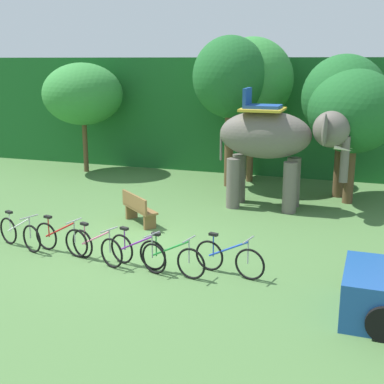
{
  "coord_description": "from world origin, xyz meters",
  "views": [
    {
      "loc": [
        5.36,
        -11.42,
        4.63
      ],
      "look_at": [
        1.23,
        1.0,
        1.3
      ],
      "focal_mm": 48.81,
      "sensor_mm": 36.0,
      "label": 1
    }
  ],
  "objects_px": {
    "tree_center_right": "(354,112)",
    "bike_purple": "(137,252)",
    "tree_right": "(230,78)",
    "tree_far_right": "(344,99)",
    "wooden_bench": "(138,208)",
    "bike_white": "(20,234)",
    "tree_far_left": "(252,80)",
    "tree_left": "(245,88)",
    "bike_pink": "(97,247)",
    "bike_blue": "(229,258)",
    "bike_red": "(61,238)",
    "bike_green": "(171,258)",
    "tree_center_left": "(83,94)",
    "elephant": "(276,140)"
  },
  "relations": [
    {
      "from": "tree_center_right",
      "to": "bike_purple",
      "type": "bearing_deg",
      "value": -120.34
    },
    {
      "from": "tree_right",
      "to": "bike_purple",
      "type": "xyz_separation_m",
      "value": [
        0.06,
        -8.45,
        -3.6
      ]
    },
    {
      "from": "tree_far_right",
      "to": "wooden_bench",
      "type": "relative_size",
      "value": 3.41
    },
    {
      "from": "tree_far_right",
      "to": "bike_white",
      "type": "xyz_separation_m",
      "value": [
        -7.3,
        -7.84,
        -2.98
      ]
    },
    {
      "from": "bike_purple",
      "to": "tree_far_left",
      "type": "bearing_deg",
      "value": 86.79
    },
    {
      "from": "tree_left",
      "to": "bike_pink",
      "type": "height_order",
      "value": "tree_left"
    },
    {
      "from": "tree_far_left",
      "to": "tree_center_right",
      "type": "bearing_deg",
      "value": -28.89
    },
    {
      "from": "tree_far_left",
      "to": "bike_purple",
      "type": "distance_m",
      "value": 10.09
    },
    {
      "from": "bike_blue",
      "to": "bike_red",
      "type": "bearing_deg",
      "value": -179.9
    },
    {
      "from": "tree_right",
      "to": "bike_pink",
      "type": "bearing_deg",
      "value": -96.67
    },
    {
      "from": "bike_green",
      "to": "tree_far_left",
      "type": "bearing_deg",
      "value": 91.94
    },
    {
      "from": "tree_right",
      "to": "bike_white",
      "type": "xyz_separation_m",
      "value": [
        -3.3,
        -8.18,
        -3.6
      ]
    },
    {
      "from": "tree_right",
      "to": "tree_far_right",
      "type": "relative_size",
      "value": 1.14
    },
    {
      "from": "tree_center_right",
      "to": "bike_green",
      "type": "relative_size",
      "value": 2.6
    },
    {
      "from": "tree_left",
      "to": "bike_purple",
      "type": "xyz_separation_m",
      "value": [
        -0.16,
        -9.95,
        -3.19
      ]
    },
    {
      "from": "wooden_bench",
      "to": "bike_purple",
      "type": "bearing_deg",
      "value": -66.16
    },
    {
      "from": "bike_green",
      "to": "bike_blue",
      "type": "bearing_deg",
      "value": 17.07
    },
    {
      "from": "wooden_bench",
      "to": "tree_right",
      "type": "bearing_deg",
      "value": 76.55
    },
    {
      "from": "tree_center_left",
      "to": "wooden_bench",
      "type": "height_order",
      "value": "tree_center_left"
    },
    {
      "from": "tree_far_right",
      "to": "wooden_bench",
      "type": "distance_m",
      "value": 7.87
    },
    {
      "from": "tree_right",
      "to": "bike_blue",
      "type": "bearing_deg",
      "value": -75.39
    },
    {
      "from": "bike_blue",
      "to": "wooden_bench",
      "type": "xyz_separation_m",
      "value": [
        -3.42,
        2.77,
        0.09
      ]
    },
    {
      "from": "tree_right",
      "to": "bike_white",
      "type": "bearing_deg",
      "value": -111.95
    },
    {
      "from": "bike_blue",
      "to": "wooden_bench",
      "type": "bearing_deg",
      "value": 141.01
    },
    {
      "from": "tree_far_left",
      "to": "wooden_bench",
      "type": "height_order",
      "value": "tree_far_left"
    },
    {
      "from": "tree_far_left",
      "to": "bike_white",
      "type": "relative_size",
      "value": 3.36
    },
    {
      "from": "elephant",
      "to": "bike_red",
      "type": "xyz_separation_m",
      "value": [
        -4.23,
        -5.72,
        -1.82
      ]
    },
    {
      "from": "bike_white",
      "to": "bike_purple",
      "type": "distance_m",
      "value": 3.37
    },
    {
      "from": "bike_white",
      "to": "bike_red",
      "type": "distance_m",
      "value": 1.19
    },
    {
      "from": "tree_center_right",
      "to": "bike_blue",
      "type": "relative_size",
      "value": 2.61
    },
    {
      "from": "tree_far_right",
      "to": "bike_pink",
      "type": "height_order",
      "value": "tree_far_right"
    },
    {
      "from": "bike_pink",
      "to": "bike_blue",
      "type": "bearing_deg",
      "value": 5.05
    },
    {
      "from": "tree_far_left",
      "to": "wooden_bench",
      "type": "relative_size",
      "value": 3.87
    },
    {
      "from": "bike_white",
      "to": "bike_purple",
      "type": "bearing_deg",
      "value": -4.59
    },
    {
      "from": "tree_far_right",
      "to": "elephant",
      "type": "xyz_separation_m",
      "value": [
        -1.88,
        -2.11,
        -1.16
      ]
    },
    {
      "from": "bike_green",
      "to": "bike_blue",
      "type": "height_order",
      "value": "same"
    },
    {
      "from": "bike_white",
      "to": "bike_red",
      "type": "relative_size",
      "value": 0.97
    },
    {
      "from": "bike_red",
      "to": "bike_green",
      "type": "relative_size",
      "value": 1.0
    },
    {
      "from": "tree_far_left",
      "to": "bike_white",
      "type": "bearing_deg",
      "value": -112.93
    },
    {
      "from": "tree_far_right",
      "to": "elephant",
      "type": "bearing_deg",
      "value": -131.63
    },
    {
      "from": "tree_far_right",
      "to": "tree_center_right",
      "type": "relative_size",
      "value": 1.1
    },
    {
      "from": "bike_white",
      "to": "tree_center_left",
      "type": "bearing_deg",
      "value": 109.41
    },
    {
      "from": "bike_white",
      "to": "bike_green",
      "type": "relative_size",
      "value": 0.97
    },
    {
      "from": "tree_right",
      "to": "bike_red",
      "type": "height_order",
      "value": "tree_right"
    },
    {
      "from": "elephant",
      "to": "bike_green",
      "type": "bearing_deg",
      "value": -101.26
    },
    {
      "from": "bike_purple",
      "to": "wooden_bench",
      "type": "xyz_separation_m",
      "value": [
        -1.35,
        3.05,
        0.09
      ]
    },
    {
      "from": "wooden_bench",
      "to": "tree_center_right",
      "type": "bearing_deg",
      "value": 37.32
    },
    {
      "from": "tree_far_right",
      "to": "bike_green",
      "type": "relative_size",
      "value": 2.86
    },
    {
      "from": "tree_left",
      "to": "tree_far_left",
      "type": "xyz_separation_m",
      "value": [
        0.37,
        -0.5,
        0.31
      ]
    },
    {
      "from": "tree_left",
      "to": "bike_red",
      "type": "relative_size",
      "value": 2.93
    }
  ]
}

